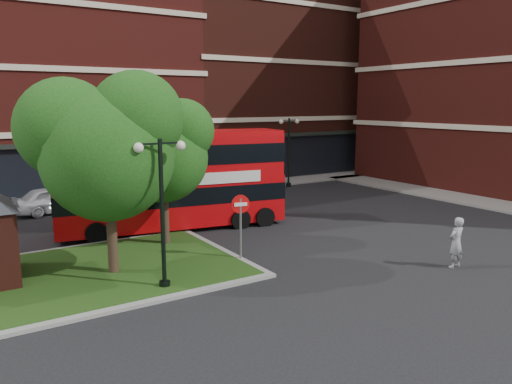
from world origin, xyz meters
TOP-DOWN VIEW (x-y plane):
  - ground at (0.00, 0.00)m, footprint 120.00×120.00m
  - pavement_far at (0.00, 16.50)m, footprint 44.00×3.00m
  - pavement_side at (16.50, 2.00)m, footprint 3.00×28.00m
  - terrace_far_right at (14.00, 24.00)m, footprint 18.00×12.00m
  - traffic_island at (-8.00, 3.00)m, footprint 12.60×7.60m
  - tree_island_west at (-6.60, 2.58)m, footprint 5.40×4.71m
  - tree_island_east at (-3.58, 5.06)m, footprint 4.46×3.90m
  - lamp_island at (-5.50, 0.20)m, footprint 1.72×0.36m
  - lamp_far_left at (2.00, 14.50)m, footprint 1.72×0.36m
  - lamp_far_right at (10.00, 14.50)m, footprint 1.72×0.36m
  - bus at (-2.02, 7.59)m, footprint 11.18×4.28m
  - woman at (4.60, -3.50)m, footprint 0.71×0.47m
  - car_silver at (-6.16, 14.50)m, footprint 4.63×2.29m
  - car_white at (3.00, 16.00)m, footprint 4.18×1.63m
  - no_entry_sign at (-1.80, 1.50)m, footprint 0.71×0.25m

SIDE VIEW (x-z plane):
  - ground at x=0.00m, z-range 0.00..0.00m
  - pavement_far at x=0.00m, z-range 0.00..0.12m
  - pavement_side at x=16.50m, z-range 0.00..0.12m
  - traffic_island at x=-8.00m, z-range -0.01..0.14m
  - car_white at x=3.00m, z-range 0.00..1.35m
  - car_silver at x=-6.16m, z-range 0.00..1.52m
  - woman at x=4.60m, z-range 0.00..1.93m
  - no_entry_sign at x=-1.80m, z-range 0.56..3.19m
  - bus at x=-2.02m, z-range 0.65..4.82m
  - lamp_island at x=-5.50m, z-range 0.33..5.33m
  - lamp_far_left at x=2.00m, z-range 0.33..5.33m
  - lamp_far_right at x=10.00m, z-range 0.33..5.33m
  - tree_island_east at x=-3.58m, z-range 1.10..7.39m
  - tree_island_west at x=-6.60m, z-range 1.19..8.40m
  - terrace_far_right at x=14.00m, z-range 0.00..16.00m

